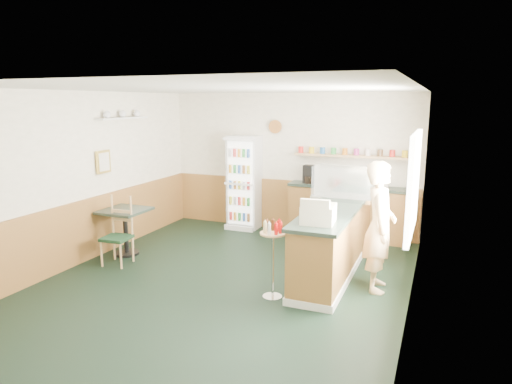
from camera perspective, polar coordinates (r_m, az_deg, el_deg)
The scene contains 13 objects.
ground at distance 6.66m, azimuth -4.05°, elevation -11.17°, with size 6.00×6.00×0.00m, color black.
room_envelope at distance 6.99m, azimuth -3.24°, elevation 2.91°, with size 5.04×6.02×2.72m.
service_counter at distance 7.04m, azimuth 9.83°, elevation -6.06°, with size 0.68×3.01×1.01m.
back_counter at distance 8.68m, azimuth 11.30°, elevation -2.17°, with size 2.24×0.42×1.69m.
drinks_fridge at distance 9.15m, azimuth -1.53°, elevation 1.19°, with size 0.62×0.53×1.87m.
display_case at distance 7.31m, azimuth 10.86°, elevation 1.10°, with size 0.93×0.49×0.53m.
cash_register at distance 5.88m, azimuth 7.81°, elevation -2.72°, with size 0.41×0.43×0.24m, color beige.
shopkeeper at distance 6.35m, azimuth 15.18°, elevation -4.20°, with size 0.59×0.43×1.77m, color tan.
condiment_stand at distance 5.93m, azimuth 2.10°, elevation -7.01°, with size 0.33×0.33×1.03m.
newspaper_rack at distance 7.01m, azimuth 6.78°, elevation -5.68°, with size 0.09×0.48×0.56m.
cafe_table at distance 7.92m, azimuth -16.02°, elevation -3.73°, with size 0.71×0.71×0.78m.
cafe_chair at distance 7.55m, azimuth -16.67°, elevation -4.39°, with size 0.44×0.44×1.08m.
dog_doorstop at distance 7.06m, azimuth 4.68°, elevation -8.83°, with size 0.21×0.27×0.25m.
Camera 1 is at (2.75, -5.50, 2.54)m, focal length 32.00 mm.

